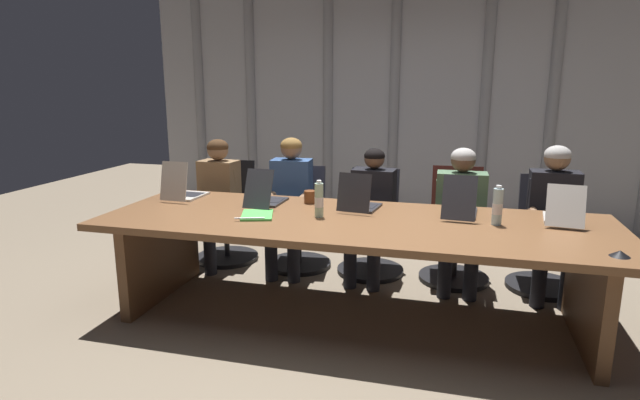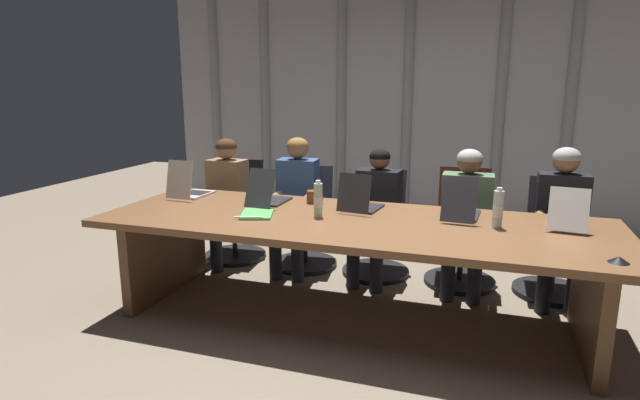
# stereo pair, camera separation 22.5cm
# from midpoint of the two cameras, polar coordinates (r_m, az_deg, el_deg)

# --- Properties ---
(ground_plane) EXTENTS (12.19, 12.19, 0.00)m
(ground_plane) POSITION_cam_midpoint_polar(r_m,az_deg,el_deg) (3.89, 5.09, -12.84)
(ground_plane) COLOR #7F705B
(conference_table) EXTENTS (3.60, 1.22, 0.74)m
(conference_table) POSITION_cam_midpoint_polar(r_m,az_deg,el_deg) (3.67, 5.27, -4.45)
(conference_table) COLOR brown
(conference_table) RESTS_ON ground_plane
(curtain_backdrop) EXTENTS (6.10, 0.17, 2.90)m
(curtain_backdrop) POSITION_cam_midpoint_polar(r_m,az_deg,el_deg) (6.19, 11.26, 10.40)
(curtain_backdrop) COLOR #B2B2B7
(curtain_backdrop) RESTS_ON ground_plane
(laptop_left_end) EXTENTS (0.24, 0.42, 0.33)m
(laptop_left_end) POSITION_cam_midpoint_polar(r_m,az_deg,el_deg) (4.44, -12.84, 1.12)
(laptop_left_end) COLOR beige
(laptop_left_end) RESTS_ON conference_table
(laptop_left_mid) EXTENTS (0.23, 0.46, 0.30)m
(laptop_left_mid) POSITION_cam_midpoint_polar(r_m,az_deg,el_deg) (4.08, -4.13, 0.34)
(laptop_left_mid) COLOR #2D2D33
(laptop_left_mid) RESTS_ON conference_table
(laptop_center) EXTENTS (0.29, 0.40, 0.30)m
(laptop_center) POSITION_cam_midpoint_polar(r_m,az_deg,el_deg) (3.88, 6.10, -0.35)
(laptop_center) COLOR #2D2D33
(laptop_center) RESTS_ON conference_table
(laptop_right_mid) EXTENTS (0.26, 0.46, 0.32)m
(laptop_right_mid) POSITION_cam_midpoint_polar(r_m,az_deg,el_deg) (3.81, 17.03, -1.06)
(laptop_right_mid) COLOR #2D2D33
(laptop_right_mid) RESTS_ON conference_table
(laptop_right_end) EXTENTS (0.29, 0.46, 0.28)m
(laptop_right_end) POSITION_cam_midpoint_polar(r_m,az_deg,el_deg) (3.86, 27.23, -1.83)
(laptop_right_end) COLOR beige
(laptop_right_end) RESTS_ON conference_table
(office_chair_left_end) EXTENTS (0.60, 0.60, 0.95)m
(office_chair_left_end) POSITION_cam_midpoint_polar(r_m,az_deg,el_deg) (5.11, -8.03, -2.33)
(office_chair_left_end) COLOR black
(office_chair_left_end) RESTS_ON ground_plane
(office_chair_left_mid) EXTENTS (0.60, 0.60, 0.92)m
(office_chair_left_mid) POSITION_cam_midpoint_polar(r_m,az_deg,el_deg) (4.84, -0.23, -3.16)
(office_chair_left_mid) COLOR #2D2D38
(office_chair_left_mid) RESTS_ON ground_plane
(office_chair_center) EXTENTS (0.60, 0.60, 0.92)m
(office_chair_center) POSITION_cam_midpoint_polar(r_m,az_deg,el_deg) (4.68, 7.75, -3.84)
(office_chair_center) COLOR #2D2D38
(office_chair_center) RESTS_ON ground_plane
(office_chair_right_mid) EXTENTS (0.60, 0.60, 0.97)m
(office_chair_right_mid) POSITION_cam_midpoint_polar(r_m,az_deg,el_deg) (4.61, 16.78, -4.35)
(office_chair_right_mid) COLOR #511E19
(office_chair_right_mid) RESTS_ON ground_plane
(office_chair_right_end) EXTENTS (0.60, 0.60, 0.93)m
(office_chair_right_end) POSITION_cam_midpoint_polar(r_m,az_deg,el_deg) (4.65, 25.77, -5.09)
(office_chair_right_end) COLOR #2D2D38
(office_chair_right_end) RESTS_ON ground_plane
(person_left_end) EXTENTS (0.39, 0.57, 1.18)m
(person_left_end) POSITION_cam_midpoint_polar(r_m,az_deg,el_deg) (4.92, -9.46, 0.79)
(person_left_end) COLOR olive
(person_left_end) RESTS_ON ground_plane
(person_left_mid) EXTENTS (0.39, 0.57, 1.21)m
(person_left_mid) POSITION_cam_midpoint_polar(r_m,az_deg,el_deg) (4.63, -1.36, 0.38)
(person_left_mid) COLOR #335184
(person_left_mid) RESTS_ON ground_plane
(person_center) EXTENTS (0.40, 0.56, 1.14)m
(person_center) POSITION_cam_midpoint_polar(r_m,az_deg,el_deg) (4.44, 7.59, -0.83)
(person_center) COLOR black
(person_center) RESTS_ON ground_plane
(person_right_mid) EXTENTS (0.42, 0.55, 1.16)m
(person_right_mid) POSITION_cam_midpoint_polar(r_m,az_deg,el_deg) (4.38, 17.31, -1.13)
(person_right_mid) COLOR #4C6B4C
(person_right_mid) RESTS_ON ground_plane
(person_right_end) EXTENTS (0.39, 0.55, 1.21)m
(person_right_end) POSITION_cam_midpoint_polar(r_m,az_deg,el_deg) (4.42, 26.57, -1.52)
(person_right_end) COLOR black
(person_right_end) RESTS_ON ground_plane
(water_bottle_primary) EXTENTS (0.07, 0.07, 0.27)m
(water_bottle_primary) POSITION_cam_midpoint_polar(r_m,az_deg,el_deg) (3.62, 20.81, -0.99)
(water_bottle_primary) COLOR silver
(water_bottle_primary) RESTS_ON conference_table
(water_bottle_secondary) EXTENTS (0.06, 0.06, 0.27)m
(water_bottle_secondary) POSITION_cam_midpoint_polar(r_m,az_deg,el_deg) (3.67, 1.57, -0.02)
(water_bottle_secondary) COLOR #ADD1B2
(water_bottle_secondary) RESTS_ON conference_table
(coffee_mug_near) EXTENTS (0.14, 0.09, 0.10)m
(coffee_mug_near) POSITION_cam_midpoint_polar(r_m,az_deg,el_deg) (4.11, 0.79, 0.35)
(coffee_mug_near) COLOR brown
(coffee_mug_near) RESTS_ON conference_table
(conference_mic_left_side) EXTENTS (0.11, 0.11, 0.03)m
(conference_mic_left_side) POSITION_cam_midpoint_polar(r_m,az_deg,el_deg) (3.25, 31.96, -5.64)
(conference_mic_left_side) COLOR black
(conference_mic_left_side) RESTS_ON conference_table
(spiral_notepad) EXTENTS (0.30, 0.36, 0.03)m
(spiral_notepad) POSITION_cam_midpoint_polar(r_m,az_deg,el_deg) (3.75, -5.32, -1.58)
(spiral_notepad) COLOR #4CB74C
(spiral_notepad) RESTS_ON conference_table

